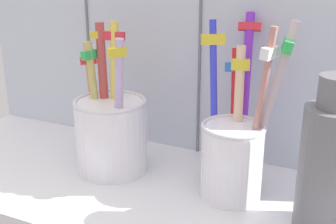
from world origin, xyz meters
TOP-DOWN VIEW (x-y plane):
  - counter_slab at (0.00, 0.00)cm, footprint 64.00×22.00cm
  - toothbrush_cup_left at (-7.34, 2.15)cm, footprint 9.79×8.33cm
  - toothbrush_cup_right at (7.29, 2.61)cm, footprint 10.29×12.05cm
  - ceramic_vase at (16.72, -0.27)cm, footprint 5.26×5.26cm

SIDE VIEW (x-z plane):
  - counter_slab at x=0.00cm, z-range 0.00..2.00cm
  - toothbrush_cup_left at x=-7.34cm, z-range -1.69..15.41cm
  - toothbrush_cup_right at x=7.29cm, z-range -1.96..16.44cm
  - ceramic_vase at x=16.72cm, z-range 1.26..15.82cm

